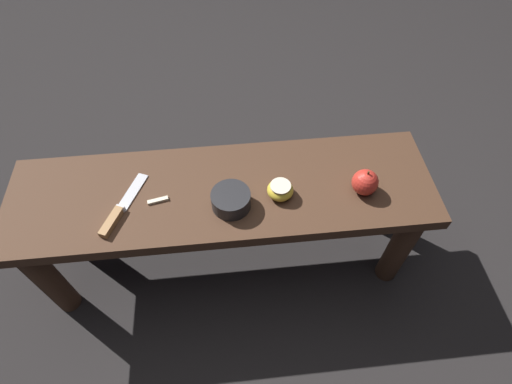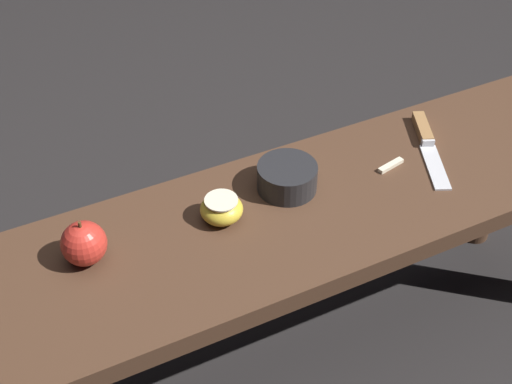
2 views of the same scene
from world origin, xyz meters
TOP-DOWN VIEW (x-y plane):
  - ground_plane at (0.00, 0.00)m, footprint 8.00×8.00m
  - wooden_bench at (0.00, 0.00)m, footprint 1.28×0.36m
  - knife at (-0.30, -0.06)m, footprint 0.12×0.23m
  - apple_whole at (0.42, -0.05)m, footprint 0.08×0.08m
  - apple_cut at (0.17, -0.04)m, footprint 0.08×0.08m
  - apple_slice_near_knife at (-0.19, -0.02)m, footprint 0.06×0.02m
  - bowl at (0.02, -0.06)m, footprint 0.11×0.11m

SIDE VIEW (x-z plane):
  - ground_plane at x=0.00m, z-range 0.00..0.00m
  - wooden_bench at x=0.00m, z-range 0.13..0.56m
  - apple_slice_near_knife at x=-0.19m, z-range 0.44..0.45m
  - knife at x=-0.30m, z-range 0.44..0.46m
  - apple_cut at x=0.17m, z-range 0.44..0.48m
  - bowl at x=0.02m, z-range 0.44..0.49m
  - apple_whole at x=0.42m, z-range 0.43..0.52m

